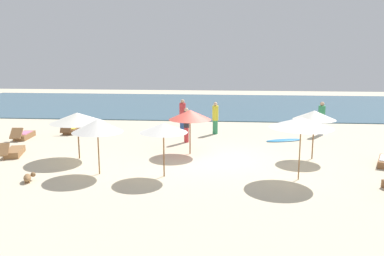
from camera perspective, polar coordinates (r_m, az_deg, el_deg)
The scene contains 17 objects.
ground_plane at distance 17.24m, azimuth 3.06°, elevation -4.32°, with size 60.00×60.00×0.00m, color beige.
ocean_water at distance 33.93m, azimuth 4.04°, elevation 3.31°, with size 48.00×16.00×0.06m, color #3D6075.
umbrella_0 at distance 14.42m, azimuth 15.42°, elevation 0.75°, with size 2.26×2.26×2.27m.
umbrella_1 at distance 17.45m, azimuth -16.16°, elevation 1.42°, with size 2.30×2.30×2.00m.
umbrella_2 at distance 15.00m, azimuth -13.44°, elevation 0.33°, with size 1.88×1.88×2.09m.
umbrella_3 at distance 17.46m, azimuth 17.18°, elevation 1.78°, with size 1.79×1.79×2.09m.
umbrella_4 at distance 17.56m, azimuth -0.29°, elevation 1.91°, with size 1.89×1.89×1.99m.
umbrella_5 at distance 14.34m, azimuth -4.12°, elevation 0.03°, with size 1.76×1.76×2.01m.
lounger_1 at distance 19.26m, azimuth -24.27°, elevation -3.14°, with size 1.03×1.80×0.67m.
lounger_2 at distance 22.75m, azimuth -23.01°, elevation -0.98°, with size 0.73×1.75×0.67m.
lounger_5 at distance 23.43m, azimuth -16.92°, elevation -0.24°, with size 0.73×1.70×0.72m.
person_0 at distance 19.98m, azimuth -0.81°, elevation 0.50°, with size 0.40×0.40×1.76m.
person_1 at distance 22.76m, azimuth 18.09°, elevation 1.30°, with size 0.46×0.46×1.85m.
person_2 at distance 22.04m, azimuth 3.37°, elevation 1.47°, with size 0.38×0.38×1.79m.
person_3 at distance 22.89m, azimuth -1.37°, elevation 1.87°, with size 0.37×0.37×1.83m.
dog at distance 15.27m, azimuth -22.49°, elevation -6.59°, with size 0.46×0.63×0.29m.
surfboard at distance 20.98m, azimuth 13.06°, elevation -1.72°, with size 2.03×1.14×0.07m.
Camera 1 is at (0.52, -16.62, 4.55)m, focal length 37.12 mm.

